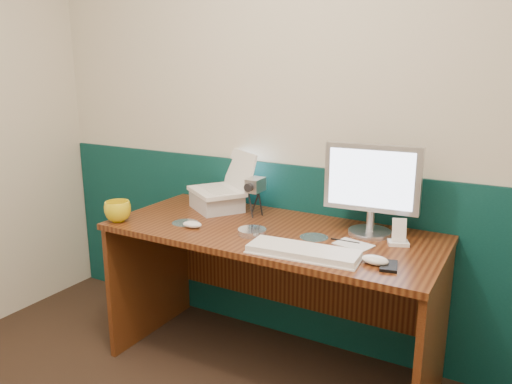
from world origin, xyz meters
The scene contains 19 objects.
back_wall centered at (0.00, 1.75, 1.25)m, with size 3.50×0.04×2.50m, color beige.
wainscot centered at (0.00, 1.74, 0.50)m, with size 3.48×0.02×1.00m, color #062D2E.
desk centered at (-0.06, 1.38, 0.38)m, with size 1.60×0.70×0.75m, color #39170A.
laptop_riser centered at (-0.49, 1.54, 0.80)m, with size 0.27×0.22×0.09m, color silver.
laptop centered at (-0.49, 1.54, 0.97)m, with size 0.31×0.23×0.25m, color white, non-canonical shape.
monitor centered at (0.37, 1.55, 0.97)m, with size 0.43×0.12×0.43m, color silver, non-canonical shape.
keyboard centered at (0.21, 1.15, 0.76)m, with size 0.46×0.15×0.03m, color white.
mouse_right centered at (0.50, 1.20, 0.77)m, with size 0.11×0.07×0.04m, color white.
mouse_left centered at (-0.41, 1.22, 0.77)m, with size 0.10×0.06×0.03m, color white.
mug centered at (-0.80, 1.12, 0.80)m, with size 0.13×0.13×0.10m, color yellow.
camcorder centered at (-0.24, 1.54, 0.86)m, with size 0.10×0.14×0.21m, color #BDBCC1, non-canonical shape.
cd_spindle centered at (-0.10, 1.27, 0.76)m, with size 0.13×0.13×0.03m, color silver.
cd_loose_a centered at (-0.49, 1.26, 0.75)m, with size 0.13×0.13×0.00m, color silver.
cd_loose_b centered at (0.16, 1.38, 0.75)m, with size 0.13×0.13×0.00m, color silver.
pen centered at (0.31, 1.39, 0.75)m, with size 0.01×0.01×0.13m, color black.
papers centered at (0.35, 1.37, 0.75)m, with size 0.16×0.11×0.00m, color silver.
dock centered at (0.52, 1.47, 0.76)m, with size 0.09×0.07×0.02m, color white.
music_player centered at (0.52, 1.47, 0.82)m, with size 0.06×0.01×0.10m, color white.
pda centered at (0.56, 1.19, 0.76)m, with size 0.07×0.11×0.01m, color black.
Camera 1 is at (1.00, -0.64, 1.51)m, focal length 35.00 mm.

